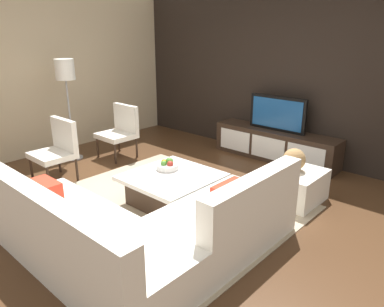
{
  "coord_description": "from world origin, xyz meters",
  "views": [
    {
      "loc": [
        2.83,
        -2.77,
        2.05
      ],
      "look_at": [
        -0.16,
        0.53,
        0.54
      ],
      "focal_mm": 33.95,
      "sensor_mm": 36.0,
      "label": 1
    }
  ],
  "objects_px": {
    "sectional_couch": "(141,231)",
    "coffee_table": "(172,188)",
    "fruit_bowl": "(168,165)",
    "accent_chair_far": "(121,128)",
    "decorative_ball": "(294,160)",
    "accent_chair_near": "(58,146)",
    "floor_lamp": "(65,77)",
    "media_console": "(275,145)",
    "ottoman": "(292,185)",
    "television": "(277,113)"
  },
  "relations": [
    {
      "from": "accent_chair_near",
      "to": "fruit_bowl",
      "type": "xyz_separation_m",
      "value": [
        1.59,
        0.63,
        -0.06
      ]
    },
    {
      "from": "accent_chair_far",
      "to": "accent_chair_near",
      "type": "bearing_deg",
      "value": -80.4
    },
    {
      "from": "media_console",
      "to": "ottoman",
      "type": "distance_m",
      "value": 1.53
    },
    {
      "from": "floor_lamp",
      "to": "television",
      "type": "bearing_deg",
      "value": 41.48
    },
    {
      "from": "sectional_couch",
      "to": "floor_lamp",
      "type": "relative_size",
      "value": 1.39
    },
    {
      "from": "coffee_table",
      "to": "accent_chair_near",
      "type": "distance_m",
      "value": 1.87
    },
    {
      "from": "floor_lamp",
      "to": "coffee_table",
      "type": "bearing_deg",
      "value": -1.67
    },
    {
      "from": "sectional_couch",
      "to": "decorative_ball",
      "type": "relative_size",
      "value": 8.12
    },
    {
      "from": "coffee_table",
      "to": "accent_chair_far",
      "type": "xyz_separation_m",
      "value": [
        -1.93,
        0.7,
        0.29
      ]
    },
    {
      "from": "ottoman",
      "to": "accent_chair_near",
      "type": "bearing_deg",
      "value": -150.05
    },
    {
      "from": "accent_chair_near",
      "to": "accent_chair_far",
      "type": "height_order",
      "value": "same"
    },
    {
      "from": "media_console",
      "to": "coffee_table",
      "type": "xyz_separation_m",
      "value": [
        -0.1,
        -2.3,
        -0.05
      ]
    },
    {
      "from": "fruit_bowl",
      "to": "decorative_ball",
      "type": "xyz_separation_m",
      "value": [
        1.22,
        0.99,
        0.11
      ]
    },
    {
      "from": "television",
      "to": "sectional_couch",
      "type": "distance_m",
      "value": 3.36
    },
    {
      "from": "television",
      "to": "accent_chair_near",
      "type": "relative_size",
      "value": 1.13
    },
    {
      "from": "coffee_table",
      "to": "fruit_bowl",
      "type": "relative_size",
      "value": 3.7
    },
    {
      "from": "television",
      "to": "sectional_couch",
      "type": "height_order",
      "value": "television"
    },
    {
      "from": "coffee_table",
      "to": "accent_chair_near",
      "type": "bearing_deg",
      "value": -163.51
    },
    {
      "from": "television",
      "to": "accent_chair_far",
      "type": "height_order",
      "value": "television"
    },
    {
      "from": "coffee_table",
      "to": "accent_chair_far",
      "type": "relative_size",
      "value": 1.19
    },
    {
      "from": "ottoman",
      "to": "decorative_ball",
      "type": "height_order",
      "value": "decorative_ball"
    },
    {
      "from": "fruit_bowl",
      "to": "decorative_ball",
      "type": "distance_m",
      "value": 1.58
    },
    {
      "from": "coffee_table",
      "to": "decorative_ball",
      "type": "distance_m",
      "value": 1.55
    },
    {
      "from": "media_console",
      "to": "fruit_bowl",
      "type": "bearing_deg",
      "value": -97.29
    },
    {
      "from": "media_console",
      "to": "television",
      "type": "distance_m",
      "value": 0.53
    },
    {
      "from": "accent_chair_far",
      "to": "decorative_ball",
      "type": "height_order",
      "value": "accent_chair_far"
    },
    {
      "from": "floor_lamp",
      "to": "decorative_ball",
      "type": "relative_size",
      "value": 5.84
    },
    {
      "from": "media_console",
      "to": "coffee_table",
      "type": "bearing_deg",
      "value": -92.49
    },
    {
      "from": "fruit_bowl",
      "to": "sectional_couch",
      "type": "bearing_deg",
      "value": -54.88
    },
    {
      "from": "floor_lamp",
      "to": "ottoman",
      "type": "relative_size",
      "value": 2.33
    },
    {
      "from": "accent_chair_far",
      "to": "television",
      "type": "bearing_deg",
      "value": 40.43
    },
    {
      "from": "accent_chair_far",
      "to": "decorative_ball",
      "type": "bearing_deg",
      "value": 9.76
    },
    {
      "from": "television",
      "to": "fruit_bowl",
      "type": "bearing_deg",
      "value": -97.29
    },
    {
      "from": "floor_lamp",
      "to": "accent_chair_far",
      "type": "relative_size",
      "value": 1.87
    },
    {
      "from": "media_console",
      "to": "floor_lamp",
      "type": "xyz_separation_m",
      "value": [
        -2.52,
        -2.23,
        1.11
      ]
    },
    {
      "from": "fruit_bowl",
      "to": "ottoman",
      "type": "bearing_deg",
      "value": 39.11
    },
    {
      "from": "television",
      "to": "accent_chair_far",
      "type": "xyz_separation_m",
      "value": [
        -2.03,
        -1.6,
        -0.29
      ]
    },
    {
      "from": "ottoman",
      "to": "decorative_ball",
      "type": "xyz_separation_m",
      "value": [
        0.0,
        0.0,
        0.34
      ]
    },
    {
      "from": "floor_lamp",
      "to": "fruit_bowl",
      "type": "relative_size",
      "value": 5.83
    },
    {
      "from": "media_console",
      "to": "floor_lamp",
      "type": "relative_size",
      "value": 1.29
    },
    {
      "from": "coffee_table",
      "to": "floor_lamp",
      "type": "relative_size",
      "value": 0.64
    },
    {
      "from": "accent_chair_near",
      "to": "decorative_ball",
      "type": "relative_size",
      "value": 3.11
    },
    {
      "from": "sectional_couch",
      "to": "coffee_table",
      "type": "xyz_separation_m",
      "value": [
        -0.59,
        0.99,
        -0.08
      ]
    },
    {
      "from": "sectional_couch",
      "to": "media_console",
      "type": "bearing_deg",
      "value": 98.45
    },
    {
      "from": "media_console",
      "to": "ottoman",
      "type": "relative_size",
      "value": 3.02
    },
    {
      "from": "accent_chair_near",
      "to": "accent_chair_far",
      "type": "xyz_separation_m",
      "value": [
        -0.16,
        1.22,
        -0.0
      ]
    },
    {
      "from": "television",
      "to": "decorative_ball",
      "type": "height_order",
      "value": "television"
    },
    {
      "from": "fruit_bowl",
      "to": "media_console",
      "type": "bearing_deg",
      "value": 82.71
    },
    {
      "from": "decorative_ball",
      "to": "accent_chair_far",
      "type": "bearing_deg",
      "value": -172.42
    },
    {
      "from": "media_console",
      "to": "fruit_bowl",
      "type": "relative_size",
      "value": 7.54
    }
  ]
}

